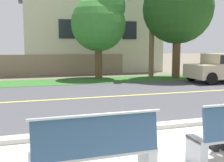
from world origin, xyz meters
The scene contains 10 objects.
ground_plane centered at (0.00, 8.00, 0.00)m, with size 140.00×140.00×0.00m, color #665B4C.
curb_edge centered at (0.00, 2.35, 0.06)m, with size 44.00×0.30×0.11m, color #ADA89E.
street_asphalt centered at (0.00, 6.50, 0.00)m, with size 52.00×8.00×0.01m, color #424247.
road_centre_line centered at (0.00, 6.50, 0.01)m, with size 48.00×0.14×0.01m, color #E0CC4C.
far_verge_grass centered at (0.00, 11.55, 0.01)m, with size 48.00×2.80×0.02m, color #2D6026.
bench_left centered at (-1.22, 0.36, 0.45)m, with size 1.73×0.48×1.01m.
shade_tree_left centered at (2.12, 12.59, 3.51)m, with size 3.28×3.28×5.41m.
shade_tree_centre centered at (6.68, 11.24, 4.48)m, with size 4.18×4.18×6.90m.
garden_wall centered at (-1.97, 15.60, 0.70)m, with size 13.00×0.36×1.40m, color gray.
house_across_street centered at (2.83, 18.79, 3.20)m, with size 11.05×6.91×6.30m.
Camera 1 is at (-2.02, -2.97, 1.83)m, focal length 42.56 mm.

